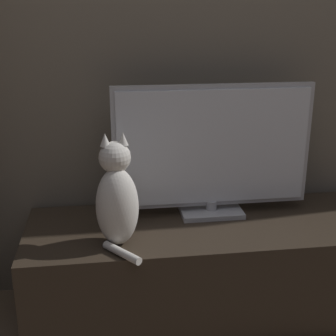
# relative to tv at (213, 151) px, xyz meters

# --- Properties ---
(tv_stand) EXTENTS (1.42, 0.49, 0.40)m
(tv_stand) POSITION_rel_tv_xyz_m (-0.03, -0.09, -0.47)
(tv_stand) COLOR #33281E
(tv_stand) RESTS_ON ground_plane
(tv) EXTENTS (0.79, 0.15, 0.53)m
(tv) POSITION_rel_tv_xyz_m (0.00, 0.00, 0.00)
(tv) COLOR #B7B7BC
(tv) RESTS_ON tv_stand
(cat) EXTENTS (0.16, 0.26, 0.40)m
(cat) POSITION_rel_tv_xyz_m (-0.39, -0.20, -0.10)
(cat) COLOR silver
(cat) RESTS_ON tv_stand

